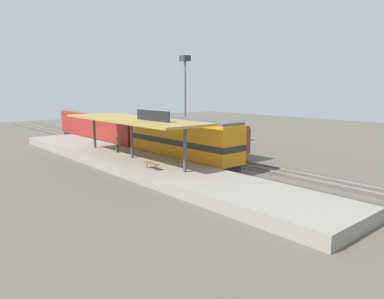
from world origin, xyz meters
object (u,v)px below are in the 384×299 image
person_waiting (117,143)px  locomotive (182,140)px  light_mast (185,82)px  platform_bench (151,164)px  passenger_carriage_single (100,127)px  freight_car (201,138)px

person_waiting → locomotive: bearing=-52.2°
locomotive → person_waiting: bearing=127.8°
person_waiting → light_mast: bearing=16.0°
locomotive → light_mast: light_mast is taller
platform_bench → light_mast: bearing=41.7°
passenger_carriage_single → platform_bench: bearing=-105.7°
passenger_carriage_single → light_mast: size_ratio=1.71×
locomotive → passenger_carriage_single: locomotive is taller
locomotive → freight_car: locomotive is taller
locomotive → platform_bench: bearing=-150.4°
passenger_carriage_single → freight_car: passenger_carriage_single is taller
platform_bench → person_waiting: bearing=78.7°
light_mast → freight_car: bearing=-115.4°
platform_bench → light_mast: light_mast is taller
freight_car → light_mast: (3.20, 6.75, 6.43)m
passenger_carriage_single → person_waiting: 13.26m
platform_bench → passenger_carriage_single: 22.25m
locomotive → freight_car: size_ratio=1.20×
locomotive → person_waiting: locomotive is taller
platform_bench → passenger_carriage_single: size_ratio=0.08×
locomotive → freight_car: bearing=24.9°
platform_bench → freight_car: 11.98m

